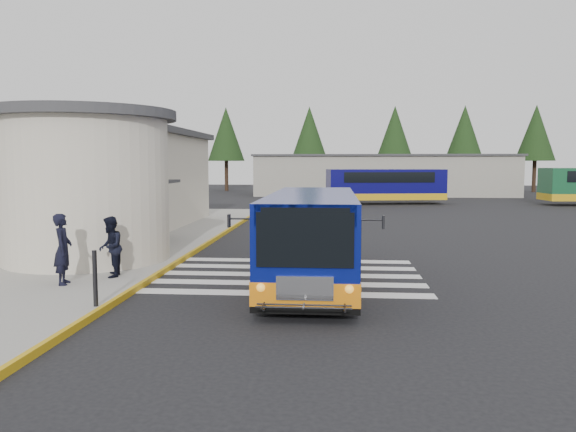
# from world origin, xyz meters

# --- Properties ---
(ground) EXTENTS (140.00, 140.00, 0.00)m
(ground) POSITION_xyz_m (0.00, 0.00, 0.00)
(ground) COLOR black
(ground) RESTS_ON ground
(sidewalk) EXTENTS (10.00, 34.00, 0.15)m
(sidewalk) POSITION_xyz_m (-9.00, 4.00, 0.07)
(sidewalk) COLOR gray
(sidewalk) RESTS_ON ground
(curb_strip) EXTENTS (0.12, 34.00, 0.16)m
(curb_strip) POSITION_xyz_m (-4.05, 4.00, 0.08)
(curb_strip) COLOR gold
(curb_strip) RESTS_ON ground
(station_building) EXTENTS (12.70, 18.70, 4.80)m
(station_building) POSITION_xyz_m (-10.84, 6.91, 2.57)
(station_building) COLOR beige
(station_building) RESTS_ON ground
(crosswalk) EXTENTS (8.00, 5.35, 0.01)m
(crosswalk) POSITION_xyz_m (-0.50, -0.80, 0.01)
(crosswalk) COLOR silver
(crosswalk) RESTS_ON ground
(depot_building) EXTENTS (26.40, 8.40, 4.20)m
(depot_building) POSITION_xyz_m (6.00, 42.00, 2.11)
(depot_building) COLOR gray
(depot_building) RESTS_ON ground
(tree_line) EXTENTS (58.40, 4.40, 10.00)m
(tree_line) POSITION_xyz_m (6.29, 50.00, 6.77)
(tree_line) COLOR black
(tree_line) RESTS_ON ground
(transit_bus) EXTENTS (3.17, 8.71, 2.45)m
(transit_bus) POSITION_xyz_m (0.41, -1.91, 1.17)
(transit_bus) COLOR navy
(transit_bus) RESTS_ON ground
(pedestrian_a) EXTENTS (0.60, 0.76, 1.84)m
(pedestrian_a) POSITION_xyz_m (-5.97, -3.24, 1.07)
(pedestrian_a) COLOR black
(pedestrian_a) RESTS_ON sidewalk
(pedestrian_b) EXTENTS (0.82, 0.95, 1.67)m
(pedestrian_b) POSITION_xyz_m (-5.13, -2.24, 0.99)
(pedestrian_b) COLOR black
(pedestrian_b) RESTS_ON sidewalk
(bollard) EXTENTS (0.10, 0.10, 1.24)m
(bollard) POSITION_xyz_m (-4.20, -5.35, 0.77)
(bollard) COLOR black
(bollard) RESTS_ON sidewalk
(far_bus_a) EXTENTS (9.69, 4.14, 2.42)m
(far_bus_a) POSITION_xyz_m (5.12, 28.92, 1.57)
(far_bus_a) COLOR #08064C
(far_bus_a) RESTS_ON ground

